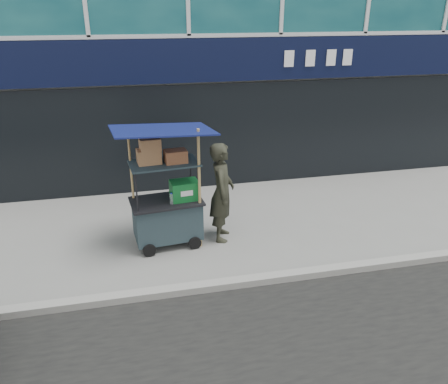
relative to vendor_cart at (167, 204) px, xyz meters
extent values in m
plane|color=slate|center=(0.83, -1.35, -0.77)|extent=(80.00, 80.00, 0.00)
cube|color=gray|center=(0.83, -1.55, -0.71)|extent=(80.00, 0.18, 0.12)
cube|color=black|center=(0.83, 2.51, 2.13)|extent=(15.68, 0.06, 0.90)
cube|color=black|center=(0.83, 2.55, 0.43)|extent=(15.68, 0.04, 2.40)
cube|color=#1A272C|center=(-0.02, 0.00, -0.29)|extent=(1.21, 0.79, 0.67)
cylinder|color=black|center=(-0.38, -0.39, -0.66)|extent=(0.23, 0.07, 0.23)
cylinder|color=black|center=(0.42, -0.31, -0.66)|extent=(0.23, 0.07, 0.23)
cube|color=black|center=(-0.02, 0.00, 0.06)|extent=(1.30, 0.87, 0.04)
cylinder|color=black|center=(-0.51, -0.34, 0.40)|extent=(0.03, 0.03, 0.72)
cylinder|color=black|center=(0.54, -0.23, 0.40)|extent=(0.03, 0.03, 0.72)
cylinder|color=black|center=(-0.57, 0.23, 0.40)|extent=(0.03, 0.03, 0.72)
cylinder|color=black|center=(0.48, 0.35, 0.40)|extent=(0.03, 0.03, 0.72)
cube|color=#1A272C|center=(-0.02, 0.00, 0.76)|extent=(1.21, 0.79, 0.03)
cylinder|color=olive|center=(0.54, -0.23, 0.31)|extent=(0.05, 0.05, 2.16)
cylinder|color=olive|center=(-0.57, 0.23, 0.26)|extent=(0.04, 0.04, 2.06)
cube|color=#0B0E41|center=(-0.02, 0.00, 1.34)|extent=(1.74, 1.31, 0.19)
cube|color=#0D571B|center=(0.31, -0.01, 0.25)|extent=(0.51, 0.38, 0.34)
cylinder|color=silver|center=(0.06, -0.18, 0.18)|extent=(0.07, 0.07, 0.19)
cylinder|color=#182BBA|center=(0.06, -0.18, 0.28)|extent=(0.03, 0.03, 0.02)
cube|color=brown|center=(-0.26, 0.03, 0.89)|extent=(0.41, 0.33, 0.24)
cube|color=olive|center=(0.18, -0.02, 0.88)|extent=(0.39, 0.31, 0.21)
cube|color=brown|center=(-0.23, 0.01, 1.11)|extent=(0.36, 0.28, 0.19)
imported|color=#27281D|center=(0.98, 0.00, 0.14)|extent=(0.59, 0.76, 1.82)
camera|label=1|loc=(-0.53, -6.98, 3.19)|focal=35.00mm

